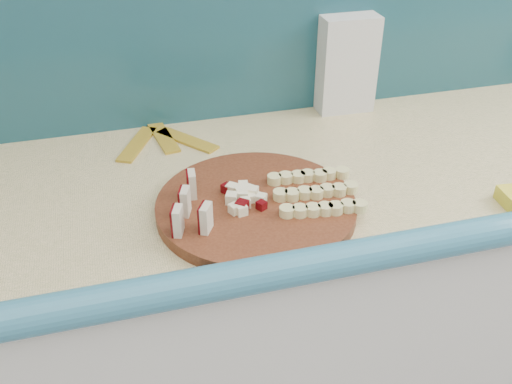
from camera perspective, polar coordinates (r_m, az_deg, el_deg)
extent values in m
cube|color=silver|center=(1.51, 6.86, -12.62)|extent=(2.20, 0.60, 0.88)
cube|color=tan|center=(1.23, 8.25, 2.38)|extent=(2.20, 0.60, 0.03)
cube|color=teal|center=(1.01, 14.73, -6.06)|extent=(2.20, 0.06, 0.03)
cube|color=teal|center=(1.37, 4.38, 17.99)|extent=(2.20, 0.02, 0.50)
cylinder|color=#461E0F|center=(1.05, 0.00, -1.44)|extent=(0.40, 0.40, 0.02)
cube|color=beige|center=(0.96, -7.78, -2.88)|extent=(0.02, 0.03, 0.05)
cube|color=#4A0508|center=(0.96, -8.27, -2.92)|extent=(0.01, 0.03, 0.05)
cube|color=beige|center=(1.00, -7.05, -0.97)|extent=(0.02, 0.03, 0.05)
cube|color=#4A0508|center=(1.00, -7.52, -1.01)|extent=(0.01, 0.03, 0.05)
cube|color=beige|center=(1.05, -6.39, 0.77)|extent=(0.02, 0.03, 0.05)
cube|color=#4A0508|center=(1.05, -6.84, 0.73)|extent=(0.01, 0.03, 0.05)
cube|color=beige|center=(0.96, -4.98, -2.62)|extent=(0.02, 0.03, 0.05)
cube|color=#4A0508|center=(0.96, -5.48, -2.67)|extent=(0.01, 0.03, 0.05)
cube|color=#F9F3C7|center=(1.04, -0.78, -0.57)|extent=(0.02, 0.02, 0.02)
cube|color=#F9F3C7|center=(1.04, -0.50, -0.37)|extent=(0.02, 0.02, 0.02)
cube|color=#4A0508|center=(1.05, -0.49, -0.06)|extent=(0.02, 0.02, 0.02)
cube|color=#F9F3C7|center=(1.04, -1.08, -0.33)|extent=(0.02, 0.02, 0.02)
cube|color=#F9F3C7|center=(1.05, -1.34, -0.11)|extent=(0.02, 0.02, 0.02)
cube|color=#F9F3C7|center=(1.05, -1.88, 0.00)|extent=(0.02, 0.02, 0.02)
cube|color=#F9F3C7|center=(1.04, -1.71, -0.41)|extent=(0.02, 0.02, 0.02)
cube|color=#F9F3C7|center=(1.04, -2.20, -0.48)|extent=(0.02, 0.02, 0.02)
cube|color=#4A0508|center=(1.03, -2.62, -0.74)|extent=(0.02, 0.02, 0.02)
cube|color=#F9F3C7|center=(1.03, -1.83, -0.83)|extent=(0.02, 0.02, 0.02)
cube|color=#F9F3C7|center=(1.02, -1.89, -1.13)|extent=(0.02, 0.02, 0.02)
cube|color=#F9F3C7|center=(1.03, -1.31, -0.84)|extent=(0.02, 0.02, 0.02)
cube|color=#F9F3C7|center=(1.02, -1.08, -1.07)|extent=(0.02, 0.02, 0.02)
cube|color=#F9F3C7|center=(1.02, -0.57, -1.20)|extent=(0.02, 0.02, 0.02)
cube|color=#4A0508|center=(1.03, -0.78, -0.78)|extent=(0.02, 0.02, 0.02)
cube|color=#F9F3C7|center=(1.03, -0.30, -0.73)|extent=(0.02, 0.02, 0.02)
cylinder|color=#DBD286|center=(1.00, 3.12, -2.03)|extent=(0.03, 0.03, 0.02)
cylinder|color=#DBD286|center=(1.00, 4.35, -1.91)|extent=(0.03, 0.03, 0.02)
cylinder|color=#DBD286|center=(1.01, 5.57, -1.79)|extent=(0.03, 0.03, 0.02)
cylinder|color=#DBD286|center=(1.02, 6.78, -1.66)|extent=(0.03, 0.03, 0.02)
cylinder|color=#DBD286|center=(1.02, 7.97, -1.54)|extent=(0.03, 0.03, 0.02)
cylinder|color=#DBD286|center=(1.03, 9.16, -1.42)|extent=(0.03, 0.03, 0.02)
cylinder|color=#DBD286|center=(1.03, 10.32, -1.30)|extent=(0.03, 0.03, 0.02)
cylinder|color=#DBD286|center=(1.05, 2.49, -0.31)|extent=(0.03, 0.03, 0.02)
cylinder|color=#DBD286|center=(1.05, 3.67, -0.20)|extent=(0.03, 0.03, 0.02)
cylinder|color=#DBD286|center=(1.05, 4.84, -0.09)|extent=(0.03, 0.03, 0.02)
cylinder|color=#DBD286|center=(1.06, 6.00, 0.01)|extent=(0.03, 0.03, 0.02)
cylinder|color=#DBD286|center=(1.06, 7.15, 0.12)|extent=(0.03, 0.03, 0.02)
cylinder|color=#DBD286|center=(1.07, 8.29, 0.23)|extent=(0.03, 0.03, 0.02)
cylinder|color=#DBD286|center=(1.08, 9.41, 0.33)|extent=(0.03, 0.03, 0.02)
cylinder|color=#DBD286|center=(1.09, 1.91, 1.26)|extent=(0.03, 0.03, 0.02)
cylinder|color=#DBD286|center=(1.09, 3.04, 1.36)|extent=(0.03, 0.03, 0.02)
cylinder|color=#DBD286|center=(1.10, 4.17, 1.46)|extent=(0.03, 0.03, 0.02)
cylinder|color=#DBD286|center=(1.10, 5.29, 1.56)|extent=(0.03, 0.03, 0.02)
cylinder|color=#DBD286|center=(1.11, 6.39, 1.65)|extent=(0.03, 0.03, 0.02)
cylinder|color=#DBD286|center=(1.11, 7.49, 1.75)|extent=(0.03, 0.03, 0.02)
cylinder|color=#DBD286|center=(1.12, 8.57, 1.84)|extent=(0.03, 0.03, 0.02)
cube|color=silver|center=(1.43, 8.85, 12.68)|extent=(0.14, 0.10, 0.23)
cube|color=gold|center=(1.30, -11.80, 4.71)|extent=(0.10, 0.16, 0.01)
cube|color=gold|center=(1.32, -9.28, 5.47)|extent=(0.06, 0.16, 0.01)
cube|color=gold|center=(1.30, -6.90, 5.18)|extent=(0.13, 0.15, 0.01)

